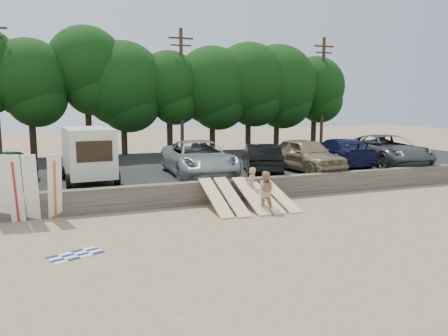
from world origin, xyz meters
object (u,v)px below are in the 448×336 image
at_px(car_4, 306,155).
at_px(car_6, 387,150).
at_px(box_trailer, 88,152).
at_px(car_2, 199,158).
at_px(beachgoer_a, 251,186).
at_px(car_3, 261,158).
at_px(car_5, 338,152).
at_px(beachgoer_b, 265,192).
at_px(cooler, 223,201).
at_px(car_1, 7,168).

relative_size(car_4, car_6, 0.82).
distance_m(box_trailer, car_2, 5.43).
bearing_deg(beachgoer_a, car_3, -161.14).
xyz_separation_m(car_5, beachgoer_b, (-7.83, -5.93, -0.69)).
relative_size(car_3, cooler, 12.72).
height_order(car_2, car_4, car_4).
xyz_separation_m(car_2, beachgoer_a, (1.08, -4.12, -0.79)).
distance_m(beachgoer_a, beachgoer_b, 1.52).
xyz_separation_m(car_5, cooler, (-8.97, -4.19, -1.37)).
height_order(car_4, beachgoer_b, car_4).
xyz_separation_m(car_6, beachgoer_a, (-10.90, -3.89, -0.79)).
distance_m(box_trailer, car_6, 17.40).
bearing_deg(car_1, cooler, 161.92).
bearing_deg(beachgoer_a, car_4, 175.98).
bearing_deg(box_trailer, car_6, -4.41).
bearing_deg(car_1, car_4, -176.36).
height_order(car_3, beachgoer_b, car_3).
bearing_deg(car_6, car_4, -166.32).
bearing_deg(box_trailer, car_2, -4.33).
bearing_deg(car_3, car_1, 16.55).
bearing_deg(car_1, box_trailer, -173.53).
height_order(car_3, car_4, car_4).
distance_m(car_5, cooler, 10.00).
xyz_separation_m(box_trailer, car_1, (-3.46, 0.01, -0.57)).
height_order(car_3, cooler, car_3).
bearing_deg(car_4, box_trailer, 171.93).
distance_m(box_trailer, car_5, 14.22).
xyz_separation_m(car_1, car_6, (20.84, -0.33, 0.05)).
xyz_separation_m(car_4, cooler, (-6.14, -3.23, -1.44)).
bearing_deg(car_5, car_6, 177.98).
bearing_deg(beachgoer_b, box_trailer, -14.12).
distance_m(box_trailer, car_1, 3.51).
height_order(box_trailer, beachgoer_b, box_trailer).
bearing_deg(car_4, car_6, -0.12).
relative_size(car_1, car_5, 0.88).
relative_size(car_5, beachgoer_a, 3.53).
bearing_deg(car_4, car_1, 172.79).
relative_size(beachgoer_a, cooler, 4.27).
distance_m(beachgoer_b, cooler, 2.19).
xyz_separation_m(box_trailer, beachgoer_a, (6.48, -4.21, -1.32)).
height_order(car_5, car_6, car_6).
height_order(beachgoer_a, beachgoer_b, beachgoer_b).
bearing_deg(car_6, cooler, -153.69).
height_order(car_5, beachgoer_b, car_5).
height_order(car_5, cooler, car_5).
xyz_separation_m(car_1, beachgoer_a, (9.94, -4.22, -0.74)).
distance_m(box_trailer, beachgoer_b, 8.66).
bearing_deg(car_5, beachgoer_b, 44.50).
relative_size(car_2, car_3, 1.34).
relative_size(car_4, car_5, 0.93).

